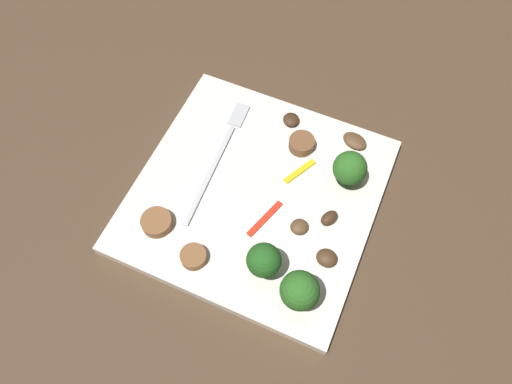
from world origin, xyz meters
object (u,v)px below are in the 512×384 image
object	(u,v)px
sausage_slice_0	(157,222)
pepper_strip_1	(265,219)
mushroom_2	(290,119)
pepper_strip_0	(300,171)
broccoli_floret_0	(300,291)
mushroom_1	(355,141)
sausage_slice_1	(302,144)
sausage_slice_2	(194,257)
mushroom_3	(327,258)
broccoli_floret_1	(264,261)
plate	(256,195)
broccoli_floret_2	(350,168)
mushroom_0	(299,227)
mushroom_4	(329,218)
fork	(221,151)

from	to	relation	value
sausage_slice_0	pepper_strip_1	world-z (taller)	sausage_slice_0
mushroom_2	pepper_strip_0	size ratio (longest dim) A/B	0.47
broccoli_floret_0	mushroom_1	bearing A→B (deg)	1.98
sausage_slice_0	sausage_slice_1	world-z (taller)	sausage_slice_1
sausage_slice_2	mushroom_3	world-z (taller)	mushroom_3
sausage_slice_0	pepper_strip_0	xyz separation A→B (m)	(0.13, -0.12, -0.00)
sausage_slice_0	mushroom_1	xyz separation A→B (m)	(0.20, -0.17, -0.00)
broccoli_floret_1	sausage_slice_1	xyz separation A→B (m)	(0.17, 0.02, -0.03)
plate	sausage_slice_2	bearing A→B (deg)	164.36
sausage_slice_0	mushroom_3	xyz separation A→B (m)	(0.04, -0.19, 0.00)
broccoli_floret_1	sausage_slice_2	size ratio (longest dim) A/B	1.80
broccoli_floret_1	mushroom_3	distance (m)	0.07
broccoli_floret_1	broccoli_floret_2	bearing A→B (deg)	-17.76
pepper_strip_0	broccoli_floret_2	bearing A→B (deg)	-78.40
sausage_slice_0	mushroom_3	size ratio (longest dim) A/B	1.50
sausage_slice_1	plate	bearing A→B (deg)	162.28
broccoli_floret_2	sausage_slice_0	xyz separation A→B (m)	(-0.14, 0.18, -0.02)
sausage_slice_2	mushroom_0	world-z (taller)	sausage_slice_2
broccoli_floret_2	mushroom_4	size ratio (longest dim) A/B	2.22
broccoli_floret_0	mushroom_3	distance (m)	0.06
broccoli_floret_1	mushroom_1	distance (m)	0.20
mushroom_3	mushroom_4	world-z (taller)	same
mushroom_3	mushroom_1	bearing A→B (deg)	7.16
broccoli_floret_0	pepper_strip_1	bearing A→B (deg)	43.12
fork	broccoli_floret_1	size ratio (longest dim) A/B	3.46
mushroom_2	broccoli_floret_2	bearing A→B (deg)	-120.03
sausage_slice_0	pepper_strip_0	world-z (taller)	sausage_slice_0
mushroom_2	plate	bearing A→B (deg)	-179.32
sausage_slice_1	sausage_slice_2	size ratio (longest dim) A/B	1.09
mushroom_0	mushroom_2	distance (m)	0.15
mushroom_4	broccoli_floret_0	bearing A→B (deg)	-179.44
mushroom_3	pepper_strip_1	bearing A→B (deg)	77.39
broccoli_floret_0	mushroom_0	bearing A→B (deg)	19.91
mushroom_4	sausage_slice_0	bearing A→B (deg)	115.34
sausage_slice_0	sausage_slice_1	bearing A→B (deg)	-34.12
broccoli_floret_0	mushroom_1	size ratio (longest dim) A/B	1.82
broccoli_floret_0	broccoli_floret_2	world-z (taller)	broccoli_floret_0
plate	mushroom_1	size ratio (longest dim) A/B	8.75
broccoli_floret_0	pepper_strip_1	size ratio (longest dim) A/B	1.04
broccoli_floret_0	pepper_strip_1	distance (m)	0.11
mushroom_2	mushroom_4	distance (m)	0.14
mushroom_1	mushroom_0	bearing A→B (deg)	171.30
broccoli_floret_1	broccoli_floret_2	size ratio (longest dim) A/B	1.05
broccoli_floret_0	mushroom_1	world-z (taller)	broccoli_floret_0
plate	broccoli_floret_2	size ratio (longest dim) A/B	5.55
fork	broccoli_floret_1	bearing A→B (deg)	-141.21
broccoli_floret_1	mushroom_4	distance (m)	0.10
mushroom_2	mushroom_3	bearing A→B (deg)	-146.13
mushroom_4	pepper_strip_1	bearing A→B (deg)	112.69
pepper_strip_0	broccoli_floret_1	bearing A→B (deg)	-176.04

